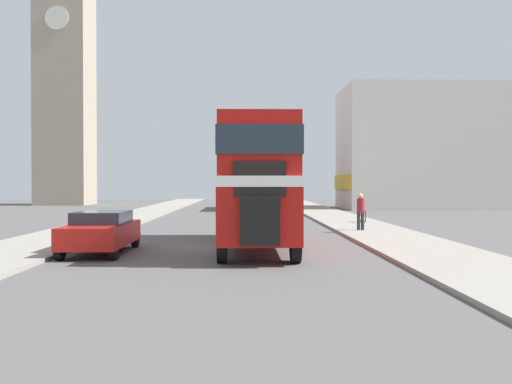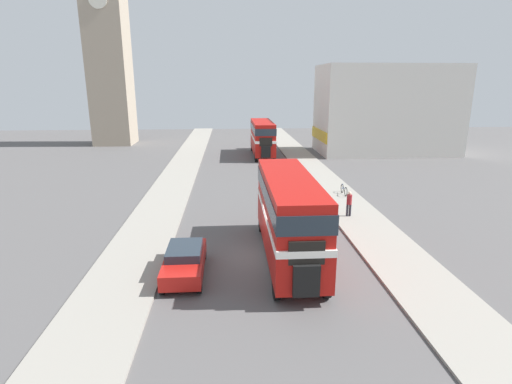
# 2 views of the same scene
# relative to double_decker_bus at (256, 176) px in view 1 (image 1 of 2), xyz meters

# --- Properties ---
(ground_plane) EXTENTS (120.00, 120.00, 0.00)m
(ground_plane) POSITION_rel_double_decker_bus_xyz_m (-1.14, 0.15, -2.55)
(ground_plane) COLOR #565454
(sidewalk_right) EXTENTS (3.50, 120.00, 0.12)m
(sidewalk_right) POSITION_rel_double_decker_bus_xyz_m (5.61, 0.15, -2.49)
(sidewalk_right) COLOR gray
(sidewalk_right) RESTS_ON ground_plane
(sidewalk_left) EXTENTS (3.50, 120.00, 0.12)m
(sidewalk_left) POSITION_rel_double_decker_bus_xyz_m (-7.89, 0.15, -2.49)
(sidewalk_left) COLOR gray
(sidewalk_left) RESTS_ON ground_plane
(double_decker_bus) EXTENTS (2.39, 9.93, 4.28)m
(double_decker_bus) POSITION_rel_double_decker_bus_xyz_m (0.00, 0.00, 0.00)
(double_decker_bus) COLOR #B2140F
(double_decker_bus) RESTS_ON ground_plane
(bus_distant) EXTENTS (2.41, 9.75, 4.20)m
(bus_distant) POSITION_rel_double_decker_bus_xyz_m (1.15, 29.98, -0.05)
(bus_distant) COLOR #B2140F
(bus_distant) RESTS_ON ground_plane
(car_parked_near) EXTENTS (1.77, 4.29, 1.36)m
(car_parked_near) POSITION_rel_double_decker_bus_xyz_m (-5.07, -1.54, -1.83)
(car_parked_near) COLOR red
(car_parked_near) RESTS_ON ground_plane
(pedestrian_walking) EXTENTS (0.34, 0.34, 1.69)m
(pedestrian_walking) POSITION_rel_double_decker_bus_xyz_m (4.96, 6.01, -1.48)
(pedestrian_walking) COLOR #282833
(pedestrian_walking) RESTS_ON sidewalk_right
(bicycle_on_pavement) EXTENTS (0.05, 1.76, 0.78)m
(bicycle_on_pavement) POSITION_rel_double_decker_bus_xyz_m (6.16, 11.35, -2.07)
(bicycle_on_pavement) COLOR black
(bicycle_on_pavement) RESTS_ON sidewalk_right
(church_tower) EXTENTS (5.57, 5.57, 32.74)m
(church_tower) POSITION_rel_double_decker_bus_xyz_m (-19.56, 41.31, 14.15)
(church_tower) COLOR tan
(church_tower) RESTS_ON ground_plane
(shop_building_block) EXTENTS (16.98, 8.57, 10.88)m
(shop_building_block) POSITION_rel_double_decker_bus_xyz_m (16.95, 31.16, 2.89)
(shop_building_block) COLOR silver
(shop_building_block) RESTS_ON ground_plane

